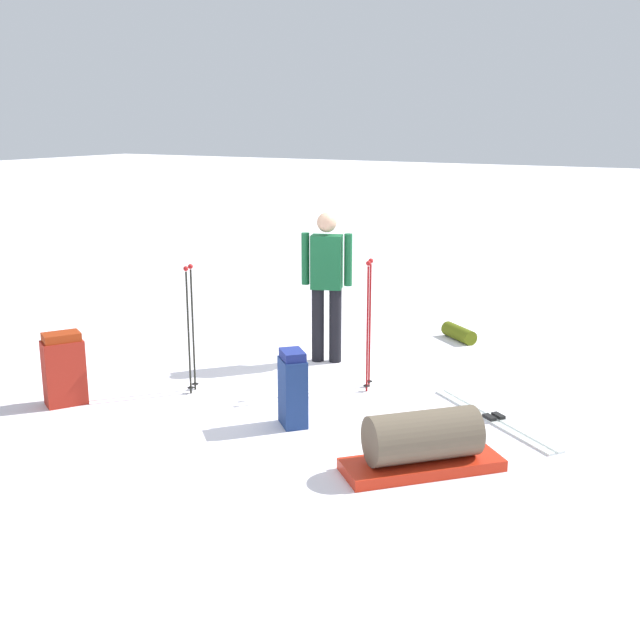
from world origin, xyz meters
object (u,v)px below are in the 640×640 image
object	(u,v)px
ski_poles_planted_near	(369,319)
ski_poles_planted_far	(190,322)
ski_pair_near	(494,419)
backpack_large_dark	(64,369)
skier_standing	(327,279)
backpack_bright	(293,389)
gear_sled	(423,444)
sleeping_mat_rolled	(459,333)

from	to	relation	value
ski_poles_planted_near	ski_poles_planted_far	bearing A→B (deg)	-57.98
ski_pair_near	backpack_large_dark	distance (m)	4.11
skier_standing	backpack_bright	size ratio (longest dim) A/B	2.43
skier_standing	gear_sled	xyz separation A→B (m)	(2.17, 2.08, -0.73)
ski_pair_near	ski_poles_planted_near	distance (m)	1.59
backpack_large_dark	gear_sled	distance (m)	3.61
backpack_bright	ski_poles_planted_near	xyz separation A→B (m)	(-1.22, 0.15, 0.40)
ski_poles_planted_near	sleeping_mat_rolled	distance (m)	2.33
ski_pair_near	gear_sled	bearing A→B (deg)	-6.90
ski_poles_planted_near	backpack_large_dark	bearing A→B (deg)	-52.00
backpack_large_dark	gear_sled	bearing A→B (deg)	94.91
ski_poles_planted_far	gear_sled	bearing A→B (deg)	77.93
backpack_bright	ski_poles_planted_far	distance (m)	1.44
ski_pair_near	backpack_large_dark	size ratio (longest dim) A/B	2.10
sleeping_mat_rolled	ski_poles_planted_near	bearing A→B (deg)	-4.23
backpack_bright	sleeping_mat_rolled	world-z (taller)	backpack_bright
skier_standing	ski_poles_planted_near	world-z (taller)	skier_standing
ski_pair_near	backpack_bright	size ratio (longest dim) A/B	2.14
ski_pair_near	gear_sled	size ratio (longest dim) A/B	1.22
ski_pair_near	gear_sled	world-z (taller)	gear_sled
ski_pair_near	ski_poles_planted_near	xyz separation A→B (m)	(-0.20, -1.40, 0.73)
gear_sled	sleeping_mat_rolled	world-z (taller)	gear_sled
ski_pair_near	ski_poles_planted_near	bearing A→B (deg)	-98.31
ski_poles_planted_near	gear_sled	bearing A→B (deg)	38.87
skier_standing	ski_poles_planted_near	size ratio (longest dim) A/B	1.26
backpack_large_dark	ski_poles_planted_near	bearing A→B (deg)	128.00
backpack_bright	ski_poles_planted_far	size ratio (longest dim) A/B	0.54
ski_pair_near	ski_poles_planted_far	distance (m)	3.09
backpack_bright	gear_sled	xyz separation A→B (m)	(0.32, 1.39, -0.12)
skier_standing	sleeping_mat_rolled	size ratio (longest dim) A/B	3.09
skier_standing	backpack_large_dark	xyz separation A→B (m)	(2.48, -1.52, -0.60)
ski_pair_near	backpack_large_dark	bearing A→B (deg)	-66.43
gear_sled	skier_standing	bearing A→B (deg)	-136.26
ski_pair_near	backpack_large_dark	world-z (taller)	backpack_large_dark
backpack_bright	ski_poles_planted_near	bearing A→B (deg)	172.88
skier_standing	sleeping_mat_rolled	xyz separation A→B (m)	(-1.59, 1.01, -0.86)
backpack_bright	ski_poles_planted_far	xyz separation A→B (m)	(-0.27, -1.36, 0.38)
ski_poles_planted_far	sleeping_mat_rolled	distance (m)	3.65
gear_sled	sleeping_mat_rolled	size ratio (longest dim) A/B	2.24
gear_sled	sleeping_mat_rolled	xyz separation A→B (m)	(-3.76, -1.07, -0.13)
skier_standing	ski_pair_near	bearing A→B (deg)	69.39
ski_pair_near	backpack_bright	distance (m)	1.88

